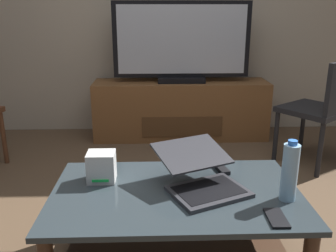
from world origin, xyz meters
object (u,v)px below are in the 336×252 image
(cell_phone, at_px, (276,218))
(tv_remote, at_px, (220,167))
(router_box, at_px, (102,167))
(laptop, at_px, (202,175))
(media_cabinet, at_px, (181,109))
(dining_chair, at_px, (324,106))
(water_bottle_near, at_px, (290,172))
(television, at_px, (182,44))
(coffee_table, at_px, (176,215))

(cell_phone, height_order, tv_remote, tv_remote)
(router_box, bearing_deg, laptop, -11.29)
(media_cabinet, height_order, dining_chair, dining_chair)
(laptop, distance_m, water_bottle_near, 0.38)
(media_cabinet, relative_size, tv_remote, 10.20)
(media_cabinet, relative_size, dining_chair, 1.94)
(cell_phone, bearing_deg, laptop, 134.24)
(dining_chair, distance_m, cell_phone, 1.63)
(media_cabinet, height_order, television, television)
(dining_chair, relative_size, water_bottle_near, 3.12)
(media_cabinet, xyz_separation_m, cell_phone, (0.23, -2.17, 0.14))
(dining_chair, xyz_separation_m, water_bottle_near, (-0.71, -1.26, 0.05))
(dining_chair, height_order, tv_remote, dining_chair)
(coffee_table, bearing_deg, water_bottle_near, -10.71)
(cell_phone, xyz_separation_m, tv_remote, (-0.14, 0.48, 0.01))
(television, distance_m, cell_phone, 2.21)
(laptop, xyz_separation_m, router_box, (-0.46, 0.09, 0.01))
(television, relative_size, tv_remote, 7.74)
(laptop, bearing_deg, coffee_table, -165.88)
(coffee_table, bearing_deg, television, 85.40)
(coffee_table, height_order, laptop, laptop)
(media_cabinet, xyz_separation_m, television, (0.00, -0.02, 0.62))
(media_cabinet, bearing_deg, dining_chair, -35.92)
(tv_remote, bearing_deg, laptop, -134.54)
(media_cabinet, height_order, cell_phone, media_cabinet)
(television, bearing_deg, cell_phone, -83.97)
(television, relative_size, dining_chair, 1.47)
(television, bearing_deg, media_cabinet, 90.00)
(media_cabinet, bearing_deg, tv_remote, -87.09)
(dining_chair, bearing_deg, water_bottle_near, -119.42)
(router_box, distance_m, tv_remote, 0.60)
(water_bottle_near, bearing_deg, router_box, 165.52)
(laptop, relative_size, water_bottle_near, 1.85)
(water_bottle_near, height_order, tv_remote, water_bottle_near)
(router_box, height_order, tv_remote, router_box)
(water_bottle_near, xyz_separation_m, tv_remote, (-0.24, 0.32, -0.12))
(dining_chair, height_order, water_bottle_near, dining_chair)
(water_bottle_near, xyz_separation_m, cell_phone, (-0.09, -0.16, -0.12))
(media_cabinet, height_order, tv_remote, media_cabinet)
(cell_phone, bearing_deg, television, 96.78)
(router_box, relative_size, cell_phone, 1.01)
(laptop, bearing_deg, dining_chair, 46.91)
(router_box, bearing_deg, cell_phone, -26.92)
(dining_chair, distance_m, water_bottle_near, 1.45)
(media_cabinet, distance_m, dining_chair, 1.29)
(media_cabinet, xyz_separation_m, dining_chair, (1.03, -0.75, 0.22))
(media_cabinet, bearing_deg, laptop, -91.06)
(coffee_table, height_order, television, television)
(router_box, relative_size, tv_remote, 0.89)
(dining_chair, xyz_separation_m, cell_phone, (-0.81, -1.42, -0.07))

